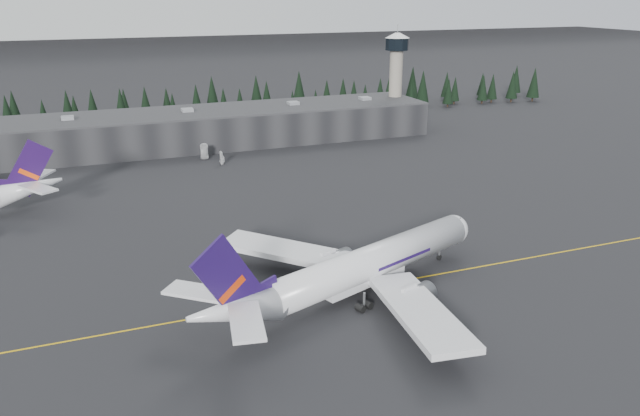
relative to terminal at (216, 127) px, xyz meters
name	(u,v)px	position (x,y,z in m)	size (l,w,h in m)	color
ground	(358,284)	(0.00, -125.00, -6.30)	(1400.00, 1400.00, 0.00)	black
taxiline	(362,288)	(0.00, -127.00, -6.29)	(400.00, 0.40, 0.02)	gold
terminal	(216,127)	(0.00, 0.00, 0.00)	(160.00, 30.00, 12.60)	black
control_tower	(396,69)	(75.00, 3.00, 17.11)	(10.00, 10.00, 37.70)	gray
treeline	(197,107)	(0.00, 37.00, 1.20)	(360.00, 20.00, 15.00)	black
mountain_ridge	(99,25)	(0.00, 875.00, -6.30)	(4400.00, 900.00, 420.00)	white
jet_main	(352,270)	(-3.58, -129.94, -0.71)	(65.24, 58.39, 19.83)	silver
gse_vehicle_a	(205,157)	(-8.74, -20.83, -5.53)	(2.55, 5.54, 1.54)	silver
gse_vehicle_b	(222,162)	(-4.74, -29.79, -5.53)	(1.83, 4.55, 1.55)	silver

